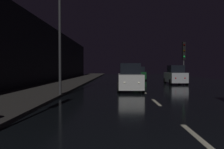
% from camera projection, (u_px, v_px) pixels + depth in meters
% --- Properties ---
extents(ground, '(27.57, 84.00, 0.02)m').
position_uv_depth(ground, '(133.00, 83.00, 27.56)').
color(ground, black).
extents(sidewalk_left, '(4.40, 84.00, 0.15)m').
position_uv_depth(sidewalk_left, '(70.00, 82.00, 27.68)').
color(sidewalk_left, '#33302D').
rests_on(sidewalk_left, ground).
extents(building_facade_left, '(0.80, 63.00, 6.79)m').
position_uv_depth(building_facade_left, '(38.00, 52.00, 24.14)').
color(building_facade_left, black).
rests_on(building_facade_left, ground).
extents(lane_centerline, '(0.16, 17.73, 0.01)m').
position_uv_depth(lane_centerline, '(150.00, 97.00, 14.20)').
color(lane_centerline, beige).
rests_on(lane_centerline, ground).
extents(traffic_light_far_right, '(0.32, 0.46, 4.57)m').
position_uv_depth(traffic_light_far_right, '(184.00, 54.00, 25.10)').
color(traffic_light_far_right, '#38383A').
rests_on(traffic_light_far_right, ground).
extents(streetlamp_overhead, '(1.70, 0.44, 7.95)m').
position_uv_depth(streetlamp_overhead, '(67.00, 12.00, 14.10)').
color(streetlamp_overhead, '#2D2D30').
rests_on(streetlamp_overhead, ground).
extents(car_approaching_headlights, '(1.94, 4.20, 2.12)m').
position_uv_depth(car_approaching_headlights, '(130.00, 78.00, 17.80)').
color(car_approaching_headlights, silver).
rests_on(car_approaching_headlights, ground).
extents(car_distant_taillights, '(1.80, 3.90, 1.97)m').
position_uv_depth(car_distant_taillights, '(139.00, 74.00, 33.76)').
color(car_distant_taillights, '#0F3819').
rests_on(car_distant_taillights, ground).
extents(car_parked_right_far, '(1.89, 4.09, 2.06)m').
position_uv_depth(car_parked_right_far, '(175.00, 75.00, 25.55)').
color(car_parked_right_far, '#A5A8AD').
rests_on(car_parked_right_far, ground).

